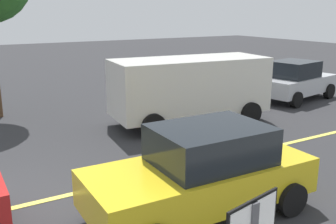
# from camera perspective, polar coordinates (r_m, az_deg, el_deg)

# --- Properties ---
(lane_marking_centre) EXTENTS (28.00, 0.16, 0.01)m
(lane_marking_centre) POSITION_cam_1_polar(r_m,az_deg,el_deg) (9.10, -4.46, -9.63)
(lane_marking_centre) COLOR #E0D14C
(white_van) EXTENTS (5.38, 2.68, 2.20)m
(white_van) POSITION_cam_1_polar(r_m,az_deg,el_deg) (13.15, 3.12, 3.75)
(white_van) COLOR silver
(white_van) RESTS_ON ground_plane
(car_yellow_far_lane) EXTENTS (4.31, 2.07, 1.68)m
(car_yellow_far_lane) POSITION_cam_1_polar(r_m,az_deg,el_deg) (7.37, 5.06, -8.58)
(car_yellow_far_lane) COLOR gold
(car_yellow_far_lane) RESTS_ON ground_plane
(car_silver_mid_road) EXTENTS (4.08, 2.52, 1.67)m
(car_silver_mid_road) POSITION_cam_1_polar(r_m,az_deg,el_deg) (17.64, 17.95, 4.38)
(car_silver_mid_road) COLOR #B7BABF
(car_silver_mid_road) RESTS_ON ground_plane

